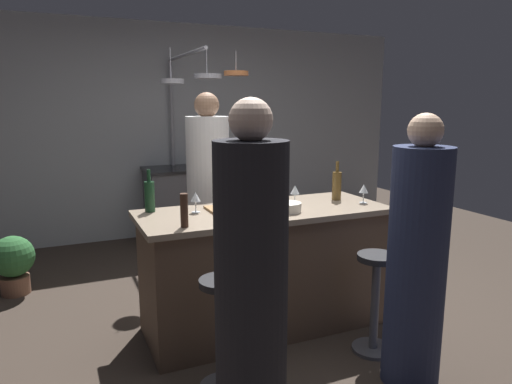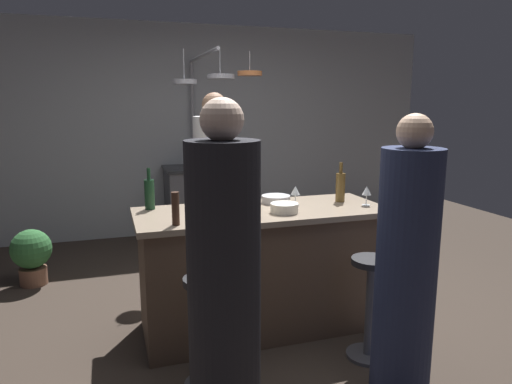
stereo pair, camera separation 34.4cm
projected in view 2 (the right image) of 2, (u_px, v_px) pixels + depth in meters
name	position (u px, v px, depth m)	size (l,w,h in m)	color
ground_plane	(262.00, 326.00, 3.49)	(9.00, 9.00, 0.00)	#382D26
back_wall	(191.00, 131.00, 5.91)	(6.40, 0.16, 2.60)	#9EA3A8
kitchen_island	(262.00, 269.00, 3.41)	(1.80, 0.72, 0.90)	brown
stove_range	(199.00, 203.00, 5.70)	(0.80, 0.64, 0.89)	#47474C
chef	(216.00, 201.00, 4.07)	(0.37, 0.37, 1.74)	white
bar_stool_left	(207.00, 328.00, 2.68)	(0.28, 0.28, 0.68)	#4C4C51
guest_left	(224.00, 287.00, 2.23)	(0.35, 0.35, 1.68)	black
bar_stool_right	(370.00, 303.00, 3.00)	(0.28, 0.28, 0.68)	#4C4C51
guest_right	(406.00, 269.00, 2.59)	(0.34, 0.34, 1.60)	#262D4C
overhead_pot_rack	(209.00, 99.00, 4.93)	(0.88, 1.44, 2.17)	gray
potted_plant	(31.00, 253.00, 4.24)	(0.36, 0.36, 0.52)	brown
cutting_board	(228.00, 207.00, 3.34)	(0.32, 0.22, 0.02)	#997047
pepper_mill	(176.00, 209.00, 2.88)	(0.05, 0.05, 0.21)	#382319
wine_bottle_amber	(340.00, 187.00, 3.57)	(0.07, 0.07, 0.31)	brown
wine_bottle_white	(253.00, 200.00, 3.05)	(0.07, 0.07, 0.32)	gray
wine_bottle_green	(150.00, 194.00, 3.31)	(0.07, 0.07, 0.30)	#193D23
wine_glass_near_left_guest	(193.00, 197.00, 3.25)	(0.07, 0.07, 0.15)	silver
wine_glass_by_chef	(367.00, 192.00, 3.43)	(0.07, 0.07, 0.15)	silver
wine_glass_near_right_guest	(295.00, 191.00, 3.44)	(0.07, 0.07, 0.15)	silver
mixing_bowl_steel	(276.00, 199.00, 3.54)	(0.22, 0.22, 0.06)	#B7B7BC
mixing_bowl_ceramic	(284.00, 208.00, 3.22)	(0.19, 0.19, 0.07)	silver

